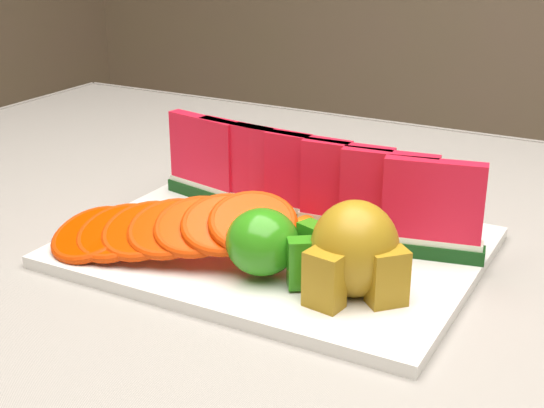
# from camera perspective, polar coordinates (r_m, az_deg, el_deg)

# --- Properties ---
(table) EXTENTS (1.40, 0.90, 0.75)m
(table) POSITION_cam_1_polar(r_m,az_deg,el_deg) (0.83, 4.30, -10.12)
(table) COLOR #482F1B
(table) RESTS_ON ground
(tablecloth) EXTENTS (1.53, 1.03, 0.20)m
(tablecloth) POSITION_cam_1_polar(r_m,az_deg,el_deg) (0.80, 4.42, -6.28)
(tablecloth) COLOR gray
(tablecloth) RESTS_ON table
(platter) EXTENTS (0.40, 0.30, 0.01)m
(platter) POSITION_cam_1_polar(r_m,az_deg,el_deg) (0.77, 0.27, -3.25)
(platter) COLOR silver
(platter) RESTS_ON tablecloth
(apple_cluster) EXTENTS (0.10, 0.08, 0.06)m
(apple_cluster) POSITION_cam_1_polar(r_m,az_deg,el_deg) (0.69, -0.14, -3.03)
(apple_cluster) COLOR #3D8F11
(apple_cluster) RESTS_ON platter
(pear_cluster) EXTENTS (0.10, 0.10, 0.09)m
(pear_cluster) POSITION_cam_1_polar(r_m,az_deg,el_deg) (0.66, 6.25, -3.64)
(pear_cluster) COLOR olive
(pear_cluster) RESTS_ON platter
(fork) EXTENTS (0.10, 0.19, 0.00)m
(fork) POSITION_cam_1_polar(r_m,az_deg,el_deg) (1.15, -4.43, 4.73)
(fork) COLOR silver
(fork) RESTS_ON tablecloth
(watermelon_row) EXTENTS (0.39, 0.07, 0.10)m
(watermelon_row) POSITION_cam_1_polar(r_m,az_deg,el_deg) (0.80, 2.67, 1.54)
(watermelon_row) COLOR #12380D
(watermelon_row) RESTS_ON platter
(orange_fan_front) EXTENTS (0.26, 0.15, 0.06)m
(orange_fan_front) POSITION_cam_1_polar(r_m,az_deg,el_deg) (0.73, -7.67, -1.81)
(orange_fan_front) COLOR #C94210
(orange_fan_front) RESTS_ON platter
(orange_fan_back) EXTENTS (0.27, 0.09, 0.04)m
(orange_fan_back) POSITION_cam_1_polar(r_m,az_deg,el_deg) (0.87, 2.97, 1.44)
(orange_fan_back) COLOR #C94210
(orange_fan_back) RESTS_ON platter
(tangerine_segments) EXTENTS (0.20, 0.07, 0.03)m
(tangerine_segments) POSITION_cam_1_polar(r_m,az_deg,el_deg) (0.78, 0.03, -1.70)
(tangerine_segments) COLOR #EA4D27
(tangerine_segments) RESTS_ON platter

